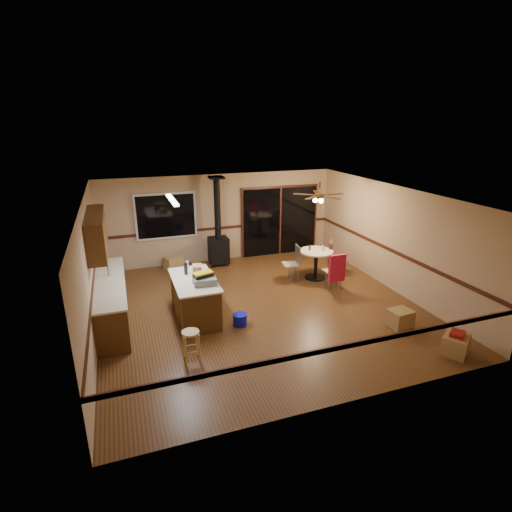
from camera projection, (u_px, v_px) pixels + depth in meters
name	position (u px, v px, depth m)	size (l,w,h in m)	color
floor	(260.00, 307.00, 9.20)	(7.00, 7.00, 0.00)	#523016
ceiling	(261.00, 195.00, 8.34)	(7.00, 7.00, 0.00)	silver
wall_back	(221.00, 218.00, 11.89)	(7.00, 7.00, 0.00)	tan
wall_front	(345.00, 329.00, 5.65)	(7.00, 7.00, 0.00)	tan
wall_left	(90.00, 273.00, 7.68)	(7.00, 7.00, 0.00)	tan
wall_right	(393.00, 239.00, 9.86)	(7.00, 7.00, 0.00)	tan
chair_rail	(260.00, 267.00, 8.87)	(7.00, 7.00, 0.08)	#3E1A0F
window	(166.00, 216.00, 11.28)	(1.72, 0.10, 1.32)	black
sliding_door	(280.00, 221.00, 12.52)	(2.52, 0.10, 2.10)	black
lower_cabinets	(111.00, 301.00, 8.50)	(0.60, 3.00, 0.86)	#513014
countertop	(109.00, 282.00, 8.35)	(0.64, 3.04, 0.04)	beige
upper_cabinets	(96.00, 233.00, 8.16)	(0.35, 2.00, 0.80)	#513014
kitchen_island	(195.00, 298.00, 8.58)	(0.88, 1.68, 0.90)	#503213
wood_stove	(218.00, 241.00, 11.61)	(0.55, 0.50, 2.52)	black
ceiling_fan	(319.00, 197.00, 10.15)	(0.24, 0.24, 0.55)	brown
fluorescent_strip	(172.00, 200.00, 8.06)	(0.10, 1.20, 0.04)	white
toolbox_grey	(205.00, 282.00, 8.12)	(0.46, 0.25, 0.14)	slate
toolbox_black	(203.00, 278.00, 8.19)	(0.39, 0.21, 0.22)	black
toolbox_yellow_lid	(203.00, 273.00, 8.15)	(0.40, 0.21, 0.03)	gold
box_on_island	(197.00, 269.00, 8.75)	(0.20, 0.27, 0.18)	olive
bottle_dark	(186.00, 268.00, 8.66)	(0.08, 0.08, 0.27)	black
bottle_pink	(198.00, 271.00, 8.59)	(0.06, 0.06, 0.20)	#D84C8C
bottle_white	(187.00, 264.00, 9.04)	(0.06, 0.06, 0.17)	white
bar_stool	(191.00, 346.00, 7.12)	(0.31, 0.31, 0.57)	tan
blue_bucket	(240.00, 320.00, 8.37)	(0.30, 0.30, 0.25)	#0D12C1
dining_table	(316.00, 259.00, 10.70)	(0.90, 0.90, 0.78)	black
glass_red	(310.00, 248.00, 10.64)	(0.06, 0.06, 0.15)	#590C14
glass_cream	(323.00, 248.00, 10.61)	(0.06, 0.06, 0.13)	beige
chair_left	(294.00, 259.00, 10.57)	(0.46, 0.46, 0.51)	tan
chair_near	(336.00, 268.00, 9.92)	(0.44, 0.47, 0.70)	tan
chair_right	(331.00, 254.00, 10.97)	(0.60, 0.58, 0.70)	tan
box_under_window	(173.00, 263.00, 11.42)	(0.48, 0.39, 0.39)	olive
box_corner_a	(456.00, 345.00, 7.32)	(0.50, 0.42, 0.38)	olive
box_corner_b	(400.00, 318.00, 8.30)	(0.46, 0.39, 0.37)	olive
box_small_red	(458.00, 334.00, 7.25)	(0.28, 0.23, 0.07)	maroon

